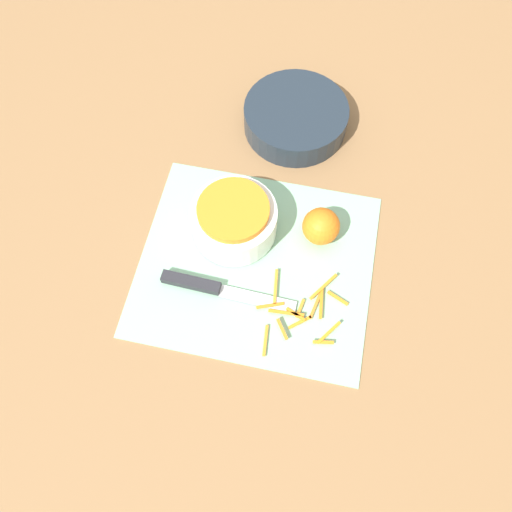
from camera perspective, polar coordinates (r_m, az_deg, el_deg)
ground_plane at (r=0.89m, az=0.00°, el=-0.99°), size 4.00×4.00×0.00m
cutting_board at (r=0.89m, az=0.00°, el=-0.91°), size 0.41×0.36×0.01m
bowl_speckled at (r=0.88m, az=-2.53°, el=4.23°), size 0.15×0.15×0.08m
bowl_dark at (r=1.04m, az=4.54°, el=15.49°), size 0.21×0.21×0.05m
knife at (r=0.87m, az=-5.87°, el=-3.42°), size 0.24×0.03×0.02m
orange_left at (r=0.89m, az=7.45°, el=3.38°), size 0.07×0.07×0.07m
peel_pile at (r=0.85m, az=5.23°, el=-6.28°), size 0.15×0.17×0.01m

